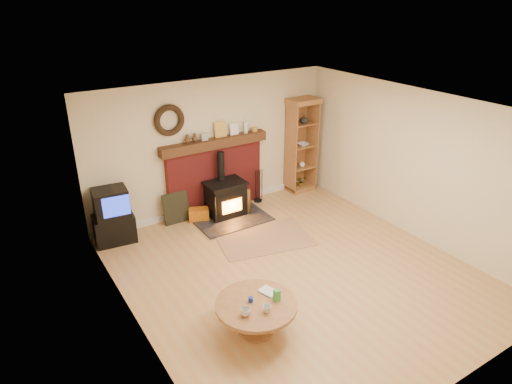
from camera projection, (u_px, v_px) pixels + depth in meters
ground at (296, 272)px, 7.19m from camera, size 5.50×5.50×0.00m
room_shell at (295, 169)px, 6.55m from camera, size 5.02×5.52×2.61m
chimney_breast at (215, 172)px, 8.91m from camera, size 2.20×0.22×1.78m
wood_stove at (226, 200)px, 8.81m from camera, size 1.40×1.00×1.27m
area_rug at (264, 238)px, 8.14m from camera, size 1.81×1.43×0.01m
tv_unit at (113, 217)px, 7.87m from camera, size 0.72×0.54×0.99m
curio_cabinet at (301, 145)px, 9.72m from camera, size 0.65×0.47×2.03m
firelog_box at (199, 215)px, 8.73m from camera, size 0.44×0.36×0.24m
leaning_painting at (176, 208)px, 8.58m from camera, size 0.50×0.13×0.60m
fire_tools at (258, 194)px, 9.49m from camera, size 0.19×0.16×0.70m
coffee_table at (256, 309)px, 5.80m from camera, size 1.05×1.05×0.61m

